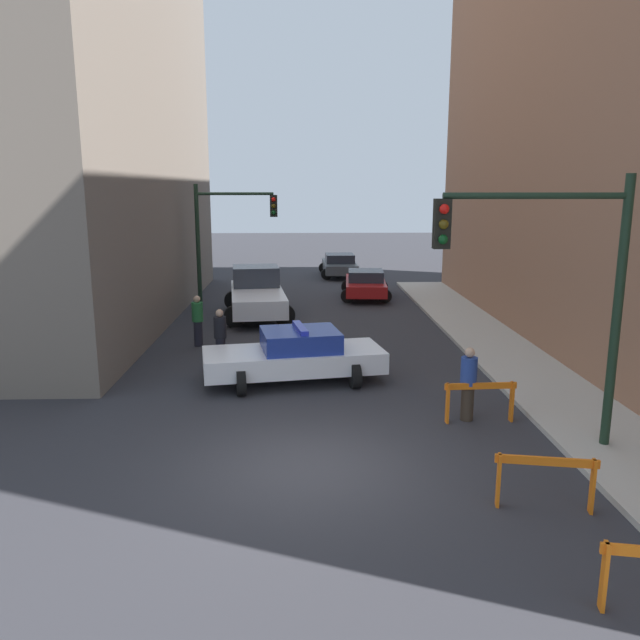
{
  "coord_description": "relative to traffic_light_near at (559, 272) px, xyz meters",
  "views": [
    {
      "loc": [
        -0.05,
        -10.66,
        5.08
      ],
      "look_at": [
        0.5,
        7.77,
        1.13
      ],
      "focal_mm": 35.0,
      "sensor_mm": 36.0,
      "label": 1
    }
  ],
  "objects": [
    {
      "name": "pedestrian_corner",
      "position": [
        -8.16,
        8.47,
        -2.67
      ],
      "size": [
        0.38,
        0.38,
        1.66
      ],
      "rotation": [
        0.0,
        0.0,
        4.65
      ],
      "color": "black",
      "rests_on": "ground_plane"
    },
    {
      "name": "traffic_light_near",
      "position": [
        0.0,
        0.0,
        0.0
      ],
      "size": [
        3.64,
        0.35,
        5.2
      ],
      "color": "black",
      "rests_on": "sidewalk_right"
    },
    {
      "name": "parked_car_near",
      "position": [
        -1.81,
        17.28,
        -2.86
      ],
      "size": [
        2.48,
        4.42,
        1.31
      ],
      "rotation": [
        0.0,
        0.0,
        -0.07
      ],
      "color": "maroon",
      "rests_on": "ground_plane"
    },
    {
      "name": "barrier_back",
      "position": [
        -0.89,
        1.52,
        -2.91
      ],
      "size": [
        1.6,
        0.23,
        0.9
      ],
      "rotation": [
        0.0,
        0.0,
        0.05
      ],
      "color": "orange",
      "rests_on": "ground_plane"
    },
    {
      "name": "traffic_light_far",
      "position": [
        -8.03,
        15.07,
        -0.13
      ],
      "size": [
        3.44,
        0.35,
        5.2
      ],
      "color": "black",
      "rests_on": "ground_plane"
    },
    {
      "name": "parked_car_mid",
      "position": [
        -2.59,
        24.47,
        -2.86
      ],
      "size": [
        2.34,
        4.34,
        1.31
      ],
      "rotation": [
        0.0,
        0.0,
        0.02
      ],
      "color": "#474C51",
      "rests_on": "ground_plane"
    },
    {
      "name": "sidewalk_right",
      "position": [
        1.47,
        -0.68,
        -3.47
      ],
      "size": [
        2.4,
        44.0,
        0.12
      ],
      "color": "#B2ADA3",
      "rests_on": "ground_plane"
    },
    {
      "name": "ground_plane",
      "position": [
        -4.73,
        -0.68,
        -3.53
      ],
      "size": [
        120.0,
        120.0,
        0.0
      ],
      "primitive_type": "plane",
      "color": "#2D2D33"
    },
    {
      "name": "pedestrian_sidewalk",
      "position": [
        -1.13,
        1.66,
        -2.67
      ],
      "size": [
        0.48,
        0.48,
        1.66
      ],
      "rotation": [
        0.0,
        0.0,
        2.05
      ],
      "color": "#382D23",
      "rests_on": "ground_plane"
    },
    {
      "name": "white_truck",
      "position": [
        -6.57,
        13.28,
        -2.62
      ],
      "size": [
        3.04,
        5.59,
        1.9
      ],
      "rotation": [
        0.0,
        0.0,
        0.11
      ],
      "color": "silver",
      "rests_on": "ground_plane"
    },
    {
      "name": "barrier_mid",
      "position": [
        -0.92,
        -2.29,
        -2.91
      ],
      "size": [
        1.58,
        0.42,
        0.9
      ],
      "rotation": [
        0.0,
        0.0,
        -0.18
      ],
      "color": "orange",
      "rests_on": "ground_plane"
    },
    {
      "name": "police_car",
      "position": [
        -4.97,
        4.56,
        -2.81
      ],
      "size": [
        4.95,
        2.87,
        1.52
      ],
      "rotation": [
        0.0,
        0.0,
        1.74
      ],
      "color": "white",
      "rests_on": "ground_plane"
    },
    {
      "name": "pedestrian_crossing",
      "position": [
        -7.14,
        6.17,
        -2.67
      ],
      "size": [
        0.48,
        0.48,
        1.66
      ],
      "rotation": [
        0.0,
        0.0,
        2.01
      ],
      "color": "black",
      "rests_on": "ground_plane"
    }
  ]
}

